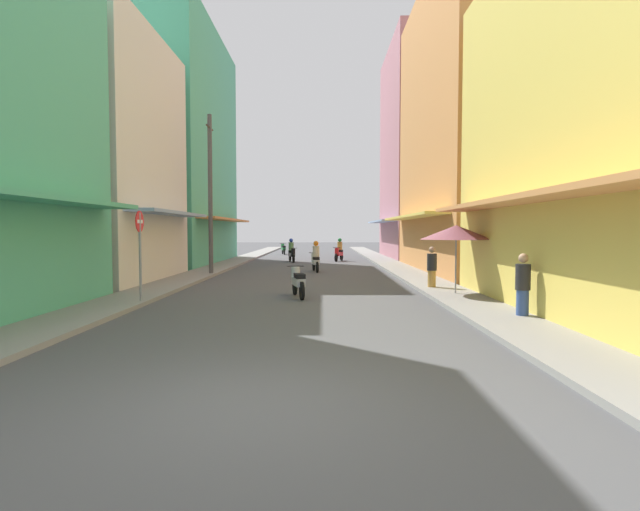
% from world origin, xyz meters
% --- Properties ---
extents(ground_plane, '(120.30, 120.30, 0.00)m').
position_xyz_m(ground_plane, '(0.00, 23.34, 0.00)').
color(ground_plane, '#4C4C4F').
extents(sidewalk_left, '(1.67, 62.68, 0.12)m').
position_xyz_m(sidewalk_left, '(-4.96, 23.34, 0.06)').
color(sidewalk_left, gray).
rests_on(sidewalk_left, ground).
extents(sidewalk_right, '(1.67, 62.68, 0.12)m').
position_xyz_m(sidewalk_right, '(4.96, 23.34, 0.06)').
color(sidewalk_right, gray).
rests_on(sidewalk_right, ground).
extents(building_left_mid, '(7.05, 8.21, 10.02)m').
position_xyz_m(building_left_mid, '(-8.79, 14.25, 5.01)').
color(building_left_mid, silver).
rests_on(building_left_mid, ground).
extents(building_left_far, '(7.05, 13.16, 14.61)m').
position_xyz_m(building_left_far, '(-8.80, 25.77, 7.30)').
color(building_left_far, '#4CB28C').
rests_on(building_left_far, ground).
extents(building_right_mid, '(7.05, 13.58, 14.42)m').
position_xyz_m(building_right_mid, '(8.80, 19.41, 7.21)').
color(building_right_mid, '#D88C4C').
rests_on(building_right_mid, ground).
extents(building_right_far, '(7.05, 10.85, 15.88)m').
position_xyz_m(building_right_far, '(8.80, 32.05, 7.94)').
color(building_right_far, '#B7727F').
rests_on(building_right_far, ground).
extents(motorbike_silver, '(0.64, 1.78, 0.96)m').
position_xyz_m(motorbike_silver, '(0.05, 9.68, 0.50)').
color(motorbike_silver, black).
rests_on(motorbike_silver, ground).
extents(motorbike_white, '(0.58, 1.80, 1.58)m').
position_xyz_m(motorbike_white, '(0.46, 19.36, 0.70)').
color(motorbike_white, black).
rests_on(motorbike_white, ground).
extents(motorbike_red, '(0.76, 1.74, 1.58)m').
position_xyz_m(motorbike_red, '(1.95, 28.22, 0.70)').
color(motorbike_red, black).
rests_on(motorbike_red, ground).
extents(motorbike_black, '(0.66, 1.77, 1.58)m').
position_xyz_m(motorbike_black, '(-1.25, 27.13, 0.70)').
color(motorbike_black, black).
rests_on(motorbike_black, ground).
extents(motorbike_green, '(0.62, 1.79, 0.96)m').
position_xyz_m(motorbike_green, '(-2.66, 37.93, 0.50)').
color(motorbike_green, black).
rests_on(motorbike_green, ground).
extents(pedestrian_far, '(0.34, 0.34, 1.54)m').
position_xyz_m(pedestrian_far, '(4.66, 11.49, 0.77)').
color(pedestrian_far, '#BF8C3F').
rests_on(pedestrian_far, ground).
extents(pedestrian_foreground, '(0.34, 0.34, 1.57)m').
position_xyz_m(pedestrian_foreground, '(5.49, 5.67, 0.78)').
color(pedestrian_foreground, '#334C8C').
rests_on(pedestrian_foreground, ground).
extents(vendor_umbrella, '(2.26, 2.26, 2.27)m').
position_xyz_m(vendor_umbrella, '(5.03, 9.77, 2.04)').
color(vendor_umbrella, '#99999E').
rests_on(vendor_umbrella, ground).
extents(utility_pole, '(0.20, 1.20, 7.43)m').
position_xyz_m(utility_pole, '(-4.38, 17.14, 3.79)').
color(utility_pole, '#4C4C4F').
rests_on(utility_pole, ground).
extents(street_sign_no_entry, '(0.07, 0.60, 2.65)m').
position_xyz_m(street_sign_no_entry, '(-4.28, 7.95, 1.72)').
color(street_sign_no_entry, gray).
rests_on(street_sign_no_entry, ground).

